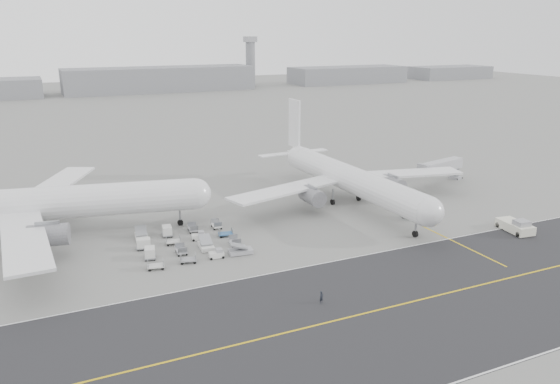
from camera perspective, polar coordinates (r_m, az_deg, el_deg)
name	(u,v)px	position (r m, az deg, el deg)	size (l,w,h in m)	color
ground	(285,264)	(84.11, 0.54, -7.54)	(700.00, 700.00, 0.00)	gray
taxiway	(380,310)	(72.47, 10.45, -11.98)	(220.00, 59.00, 0.03)	#2A2A2D
horizon_buildings	(144,92)	(337.19, -14.03, 10.12)	(520.00, 28.00, 28.00)	gray
control_tower	(250,61)	(360.36, -3.11, 13.54)	(7.00, 7.00, 31.25)	gray
airliner_a	(41,204)	(101.93, -23.74, -1.14)	(58.13, 56.95, 20.26)	white
airliner_b	(347,178)	(112.47, 7.05, 1.49)	(54.00, 54.64, 18.84)	white
pushback_tug	(516,226)	(105.43, 23.41, -3.29)	(4.00, 9.02, 2.55)	silver
jet_bridge	(441,167)	(132.63, 16.49, 2.52)	(14.73, 5.95, 5.50)	gray
gse_cluster	(190,246)	(91.87, -9.41, -5.64)	(21.24, 20.48, 1.90)	#9C9CA2
stray_dolly	(409,219)	(106.57, 13.36, -2.74)	(1.58, 2.57, 1.58)	silver
ground_crew_a	(321,297)	(72.68, 4.35, -10.91)	(0.62, 0.41, 1.69)	black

